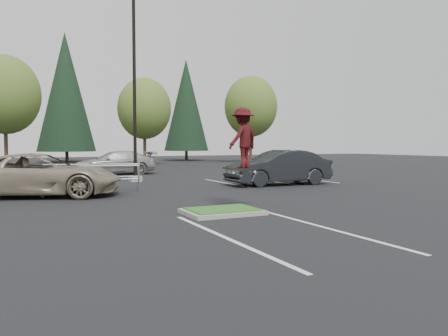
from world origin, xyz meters
name	(u,v)px	position (x,y,z in m)	size (l,w,h in m)	color
ground	(222,214)	(0.00, 0.00, 0.00)	(120.00, 120.00, 0.00)	black
grass_median	(222,211)	(0.00, 0.00, 0.08)	(2.20, 1.60, 0.16)	gray
stall_lines	(128,195)	(-1.35, 6.02, 0.00)	(22.62, 17.60, 0.01)	silver
light_pole	(135,97)	(0.50, 12.00, 4.56)	(0.70, 0.60, 10.12)	gray
decid_b	(5,97)	(-6.01, 30.53, 6.04)	(5.89, 5.89, 9.64)	#38281C
decid_c	(144,111)	(5.99, 29.83, 5.25)	(5.12, 5.12, 8.38)	#38281C
decid_d	(251,108)	(17.99, 30.33, 5.91)	(5.76, 5.76, 9.43)	#38281C
conif_b	(66,92)	(0.00, 40.50, 7.85)	(6.38, 6.38, 14.50)	#38281C
conif_c	(186,105)	(14.00, 39.50, 6.85)	(5.50, 5.50, 12.50)	#38281C
cart_corral	(79,174)	(-2.96, 8.11, 0.74)	(4.40, 2.45, 1.18)	#979A9F
skateboarder	(242,138)	(1.20, 1.00, 2.23)	(1.46, 1.21, 2.12)	black
car_l_tan	(39,175)	(-4.59, 7.00, 0.84)	(2.80, 6.06, 1.68)	gray
car_r_charc	(279,167)	(6.50, 7.00, 0.87)	(1.85, 5.30, 1.75)	black
car_far_silver	(114,163)	(0.62, 18.00, 0.79)	(2.20, 5.42, 1.57)	#A6A5A1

